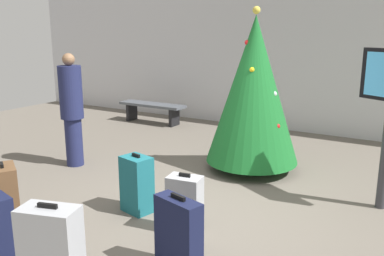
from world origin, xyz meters
TOP-DOWN VIEW (x-y plane):
  - ground_plane at (0.00, 0.00)m, footprint 16.00×16.00m
  - back_wall at (0.00, 5.00)m, footprint 16.00×0.20m
  - holiday_tree at (-0.05, 1.95)m, footprint 1.47×1.47m
  - waiting_bench at (-3.49, 3.93)m, footprint 1.71×0.44m
  - traveller_0 at (-2.69, 0.64)m, footprint 0.52×0.52m
  - suitcase_0 at (-1.75, -1.32)m, footprint 0.51×0.45m
  - suitcase_1 at (0.16, -0.44)m, footprint 0.40×0.29m
  - suitcase_3 at (0.52, -1.12)m, footprint 0.52×0.31m
  - suitcase_4 at (-0.64, -0.27)m, footprint 0.42×0.35m
  - suitcase_5 at (-0.24, -1.95)m, footprint 0.56×0.41m

SIDE VIEW (x-z plane):
  - ground_plane at x=0.00m, z-range 0.00..0.00m
  - suitcase_1 at x=0.16m, z-range -0.02..0.68m
  - suitcase_0 at x=-1.75m, z-range -0.02..0.72m
  - suitcase_4 at x=-0.64m, z-range -0.02..0.74m
  - suitcase_3 at x=0.52m, z-range -0.02..0.75m
  - waiting_bench at x=-3.49m, z-range 0.13..0.61m
  - suitcase_5 at x=-0.24m, z-range -0.02..0.81m
  - traveller_0 at x=-2.69m, z-range 0.05..1.92m
  - holiday_tree at x=-0.05m, z-range 0.02..2.59m
  - back_wall at x=0.00m, z-range 0.00..3.33m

